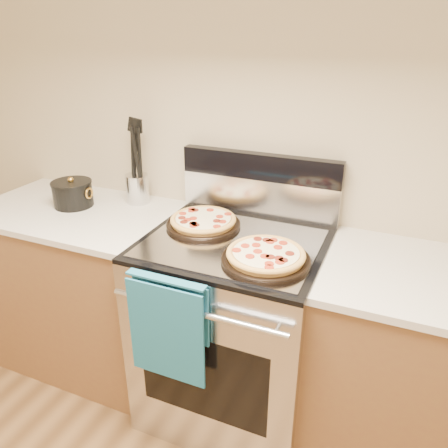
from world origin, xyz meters
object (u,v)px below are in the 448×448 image
at_px(pepperoni_pizza_front, 266,256).
at_px(saucepan, 73,195).
at_px(range_body, 234,330).
at_px(pepperoni_pizza_back, 203,221).
at_px(utensil_crock, 138,189).

bearing_deg(pepperoni_pizza_front, saucepan, 169.68).
xyz_separation_m(range_body, saucepan, (-0.91, 0.07, 0.52)).
distance_m(range_body, pepperoni_pizza_front, 0.55).
relative_size(pepperoni_pizza_back, saucepan, 1.69).
relative_size(range_body, saucepan, 4.63).
relative_size(pepperoni_pizza_front, saucepan, 1.74).
bearing_deg(pepperoni_pizza_front, utensil_crock, 155.63).
xyz_separation_m(range_body, utensil_crock, (-0.64, 0.24, 0.53)).
relative_size(pepperoni_pizza_front, utensil_crock, 2.27).
xyz_separation_m(range_body, pepperoni_pizza_back, (-0.18, 0.07, 0.50)).
xyz_separation_m(range_body, pepperoni_pizza_front, (0.18, -0.13, 0.50)).
bearing_deg(utensil_crock, saucepan, -148.16).
distance_m(pepperoni_pizza_back, saucepan, 0.73).
relative_size(range_body, pepperoni_pizza_back, 2.73).
bearing_deg(pepperoni_pizza_back, pepperoni_pizza_front, -29.05).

